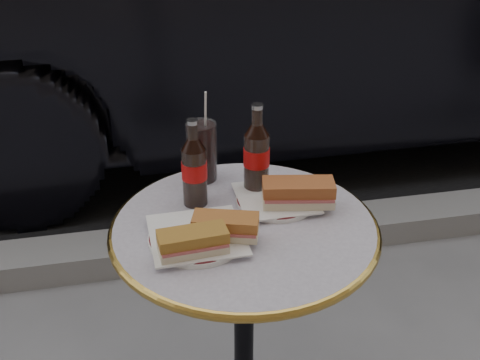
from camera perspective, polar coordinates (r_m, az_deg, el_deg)
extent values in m
cube|color=black|center=(6.31, -9.38, 15.13)|extent=(40.00, 8.00, 0.00)
cube|color=gray|center=(2.50, -3.93, -6.12)|extent=(40.00, 0.20, 0.12)
cylinder|color=white|center=(1.33, -4.12, -5.48)|extent=(0.24, 0.24, 0.01)
cylinder|color=white|center=(1.46, 3.39, -1.94)|extent=(0.22, 0.22, 0.01)
cube|color=#A6702A|center=(1.26, -4.48, -5.98)|extent=(0.15, 0.08, 0.05)
cube|color=#AB622B|center=(1.30, -1.38, -4.53)|extent=(0.16, 0.11, 0.05)
cube|color=#A25329|center=(1.42, 5.54, -1.33)|extent=(0.18, 0.11, 0.06)
cylinder|color=black|center=(1.53, -3.64, 2.74)|extent=(0.09, 0.09, 0.16)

